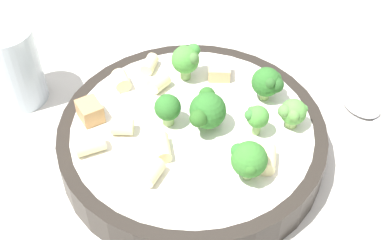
# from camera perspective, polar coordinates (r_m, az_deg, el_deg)

# --- Properties ---
(ground_plane) EXTENTS (2.00, 2.00, 0.00)m
(ground_plane) POSITION_cam_1_polar(r_m,az_deg,el_deg) (0.57, -0.00, -3.51)
(ground_plane) COLOR beige
(pasta_bowl) EXTENTS (0.27, 0.27, 0.04)m
(pasta_bowl) POSITION_cam_1_polar(r_m,az_deg,el_deg) (0.55, -0.00, -1.95)
(pasta_bowl) COLOR #28231E
(pasta_bowl) RESTS_ON ground_plane
(broccoli_floret_0) EXTENTS (0.03, 0.03, 0.04)m
(broccoli_floret_0) POSITION_cam_1_polar(r_m,az_deg,el_deg) (0.48, 6.05, -4.23)
(broccoli_floret_0) COLOR #9EC175
(broccoli_floret_0) RESTS_ON pasta_bowl
(broccoli_floret_1) EXTENTS (0.02, 0.02, 0.03)m
(broccoli_floret_1) POSITION_cam_1_polar(r_m,az_deg,el_deg) (0.52, 6.93, 0.30)
(broccoli_floret_1) COLOR #84AD60
(broccoli_floret_1) RESTS_ON pasta_bowl
(broccoli_floret_2) EXTENTS (0.03, 0.03, 0.04)m
(broccoli_floret_2) POSITION_cam_1_polar(r_m,az_deg,el_deg) (0.56, 8.11, 4.01)
(broccoli_floret_2) COLOR #93B766
(broccoli_floret_2) RESTS_ON pasta_bowl
(broccoli_floret_3) EXTENTS (0.04, 0.04, 0.04)m
(broccoli_floret_3) POSITION_cam_1_polar(r_m,az_deg,el_deg) (0.52, 1.62, 1.07)
(broccoli_floret_3) COLOR #9EC175
(broccoli_floret_3) RESTS_ON pasta_bowl
(broccoli_floret_4) EXTENTS (0.03, 0.03, 0.03)m
(broccoli_floret_4) POSITION_cam_1_polar(r_m,az_deg,el_deg) (0.53, 10.70, 0.79)
(broccoli_floret_4) COLOR #93B766
(broccoli_floret_4) RESTS_ON pasta_bowl
(broccoli_floret_5) EXTENTS (0.03, 0.03, 0.04)m
(broccoli_floret_5) POSITION_cam_1_polar(r_m,az_deg,el_deg) (0.58, -0.60, 6.53)
(broccoli_floret_5) COLOR #84AD60
(broccoli_floret_5) RESTS_ON pasta_bowl
(broccoli_floret_6) EXTENTS (0.03, 0.03, 0.04)m
(broccoli_floret_6) POSITION_cam_1_polar(r_m,az_deg,el_deg) (0.53, -2.59, 1.34)
(broccoli_floret_6) COLOR #9EC175
(broccoli_floret_6) RESTS_ON pasta_bowl
(rigatoni_0) EXTENTS (0.02, 0.03, 0.02)m
(rigatoni_0) POSITION_cam_1_polar(r_m,az_deg,el_deg) (0.52, -10.82, -2.72)
(rigatoni_0) COLOR beige
(rigatoni_0) RESTS_ON pasta_bowl
(rigatoni_1) EXTENTS (0.02, 0.03, 0.02)m
(rigatoni_1) POSITION_cam_1_polar(r_m,az_deg,el_deg) (0.53, -7.43, -0.69)
(rigatoni_1) COLOR beige
(rigatoni_1) RESTS_ON pasta_bowl
(rigatoni_2) EXTENTS (0.03, 0.03, 0.02)m
(rigatoni_2) POSITION_cam_1_polar(r_m,az_deg,el_deg) (0.49, -4.30, -5.58)
(rigatoni_2) COLOR beige
(rigatoni_2) RESTS_ON pasta_bowl
(rigatoni_3) EXTENTS (0.03, 0.03, 0.02)m
(rigatoni_3) POSITION_cam_1_polar(r_m,az_deg,el_deg) (0.50, 7.93, -4.15)
(rigatoni_3) COLOR beige
(rigatoni_3) RESTS_ON pasta_bowl
(rigatoni_4) EXTENTS (0.03, 0.03, 0.01)m
(rigatoni_4) POSITION_cam_1_polar(r_m,az_deg,el_deg) (0.60, -4.54, 5.94)
(rigatoni_4) COLOR beige
(rigatoni_4) RESTS_ON pasta_bowl
(rigatoni_5) EXTENTS (0.03, 0.03, 0.02)m
(rigatoni_5) POSITION_cam_1_polar(r_m,az_deg,el_deg) (0.57, -3.58, 4.02)
(rigatoni_5) COLOR beige
(rigatoni_5) RESTS_ON pasta_bowl
(rigatoni_6) EXTENTS (0.02, 0.02, 0.02)m
(rigatoni_6) POSITION_cam_1_polar(r_m,az_deg,el_deg) (0.58, -7.57, 4.19)
(rigatoni_6) COLOR beige
(rigatoni_6) RESTS_ON pasta_bowl
(rigatoni_7) EXTENTS (0.03, 0.02, 0.01)m
(rigatoni_7) POSITION_cam_1_polar(r_m,az_deg,el_deg) (0.51, -3.15, -2.92)
(rigatoni_7) COLOR beige
(rigatoni_7) RESTS_ON pasta_bowl
(chicken_chunk_0) EXTENTS (0.03, 0.03, 0.02)m
(chicken_chunk_0) POSITION_cam_1_polar(r_m,az_deg,el_deg) (0.59, 2.93, 5.17)
(chicken_chunk_0) COLOR tan
(chicken_chunk_0) RESTS_ON pasta_bowl
(chicken_chunk_1) EXTENTS (0.03, 0.02, 0.02)m
(chicken_chunk_1) POSITION_cam_1_polar(r_m,az_deg,el_deg) (0.55, -10.83, 0.92)
(chicken_chunk_1) COLOR tan
(chicken_chunk_1) RESTS_ON pasta_bowl
(drinking_glass) EXTENTS (0.06, 0.06, 0.09)m
(drinking_glass) POSITION_cam_1_polar(r_m,az_deg,el_deg) (0.63, -18.47, 5.07)
(drinking_glass) COLOR silver
(drinking_glass) RESTS_ON ground_plane
(spoon) EXTENTS (0.16, 0.04, 0.01)m
(spoon) POSITION_cam_1_polar(r_m,az_deg,el_deg) (0.63, 18.78, 0.45)
(spoon) COLOR #B2B2B7
(spoon) RESTS_ON ground_plane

